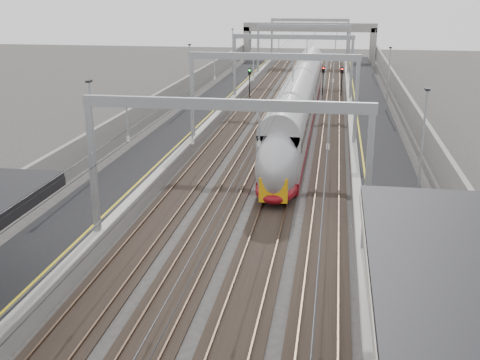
% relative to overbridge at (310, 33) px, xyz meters
% --- Properties ---
extents(platform_left, '(4.00, 120.00, 1.00)m').
position_rel_overbridge_xyz_m(platform_left, '(-8.00, -55.00, -4.81)').
color(platform_left, black).
rests_on(platform_left, ground).
extents(platform_right, '(4.00, 120.00, 1.00)m').
position_rel_overbridge_xyz_m(platform_right, '(8.00, -55.00, -4.81)').
color(platform_right, black).
rests_on(platform_right, ground).
extents(tracks, '(11.40, 140.00, 0.20)m').
position_rel_overbridge_xyz_m(tracks, '(0.00, -55.00, -5.26)').
color(tracks, black).
rests_on(tracks, ground).
extents(overhead_line, '(13.00, 140.00, 6.60)m').
position_rel_overbridge_xyz_m(overhead_line, '(0.00, -48.38, 0.83)').
color(overhead_line, gray).
rests_on(overhead_line, platform_left).
extents(overbridge, '(22.00, 2.20, 6.90)m').
position_rel_overbridge_xyz_m(overbridge, '(0.00, 0.00, 0.00)').
color(overbridge, gray).
rests_on(overbridge, ground).
extents(wall_left, '(0.30, 120.00, 3.20)m').
position_rel_overbridge_xyz_m(wall_left, '(-11.20, -55.00, -3.71)').
color(wall_left, gray).
rests_on(wall_left, ground).
extents(wall_right, '(0.30, 120.00, 3.20)m').
position_rel_overbridge_xyz_m(wall_right, '(11.20, -55.00, -3.71)').
color(wall_right, gray).
rests_on(wall_right, ground).
extents(train, '(2.60, 47.46, 4.12)m').
position_rel_overbridge_xyz_m(train, '(1.50, -49.27, -3.28)').
color(train, maroon).
rests_on(train, ground).
extents(signal_green, '(0.32, 0.32, 3.48)m').
position_rel_overbridge_xyz_m(signal_green, '(-5.20, -34.12, -2.89)').
color(signal_green, black).
rests_on(signal_green, ground).
extents(signal_red_near, '(0.32, 0.32, 3.48)m').
position_rel_overbridge_xyz_m(signal_red_near, '(3.20, -30.76, -2.89)').
color(signal_red_near, black).
rests_on(signal_red_near, ground).
extents(signal_red_far, '(0.32, 0.32, 3.48)m').
position_rel_overbridge_xyz_m(signal_red_far, '(5.40, -31.32, -2.89)').
color(signal_red_far, black).
rests_on(signal_red_far, ground).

